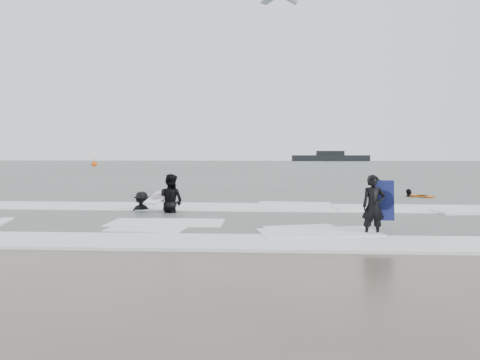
# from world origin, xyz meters

# --- Properties ---
(ground) EXTENTS (320.00, 320.00, 0.00)m
(ground) POSITION_xyz_m (0.00, 0.00, 0.00)
(ground) COLOR brown
(ground) RESTS_ON ground
(sea) EXTENTS (320.00, 320.00, 0.00)m
(sea) POSITION_xyz_m (0.00, 80.00, 0.06)
(sea) COLOR #47544C
(sea) RESTS_ON ground
(surfer_centre) EXTENTS (0.57, 0.40, 1.49)m
(surfer_centre) POSITION_xyz_m (3.50, 0.52, 0.00)
(surfer_centre) COLOR black
(surfer_centre) RESTS_ON ground
(surfer_wading) EXTENTS (1.11, 1.00, 1.87)m
(surfer_wading) POSITION_xyz_m (-2.25, 4.48, 0.00)
(surfer_wading) COLOR black
(surfer_wading) RESTS_ON ground
(surfer_breaker) EXTENTS (1.15, 1.06, 1.55)m
(surfer_breaker) POSITION_xyz_m (-3.33, 4.82, 0.00)
(surfer_breaker) COLOR black
(surfer_breaker) RESTS_ON ground
(surfer_right_near) EXTENTS (0.99, 0.65, 1.56)m
(surfer_right_near) POSITION_xyz_m (7.25, 11.10, 0.00)
(surfer_right_near) COLOR black
(surfer_right_near) RESTS_ON ground
(surfer_right_far) EXTENTS (1.07, 0.83, 1.93)m
(surfer_right_far) POSITION_xyz_m (6.08, 11.92, 0.00)
(surfer_right_far) COLOR black
(surfer_right_far) RESTS_ON ground
(surf_foam) EXTENTS (30.03, 9.06, 0.09)m
(surf_foam) POSITION_xyz_m (0.00, 3.70, 0.04)
(surf_foam) COLOR white
(surf_foam) RESTS_ON ground
(bodyboards) EXTENTS (11.27, 10.71, 1.25)m
(bodyboards) POSITION_xyz_m (2.95, 5.33, 0.50)
(bodyboards) COLOR #0F1649
(bodyboards) RESTS_ON ground
(buoy) EXTENTS (1.00, 1.00, 1.65)m
(buoy) POSITION_xyz_m (-30.62, 68.91, 0.42)
(buoy) COLOR #F8560B
(buoy) RESTS_ON ground
(vessel_horizon) EXTENTS (25.36, 4.53, 3.44)m
(vessel_horizon) POSITION_xyz_m (18.99, 146.99, 1.29)
(vessel_horizon) COLOR black
(vessel_horizon) RESTS_ON ground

